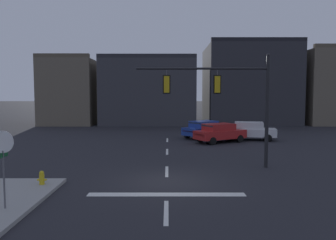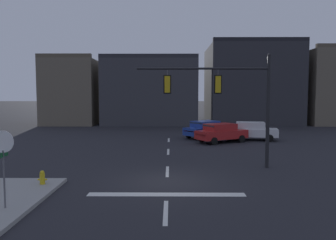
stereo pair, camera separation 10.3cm
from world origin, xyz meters
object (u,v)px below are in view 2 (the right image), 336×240
Objects in this scene: stop_sign at (3,151)px; fire_hydrant at (42,180)px; car_lot_nearside at (251,131)px; signal_mast_near_side at (228,94)px; car_lot_middle at (221,132)px; car_lot_farside at (206,129)px.

fire_hydrant is (0.11, 2.99, -1.82)m from stop_sign.
signal_mast_near_side is at bearing -110.11° from car_lot_nearside.
car_lot_middle is (1.12, 9.54, -3.25)m from signal_mast_near_side.
car_lot_farside is (0.15, 12.45, -3.25)m from signal_mast_near_side.
car_lot_farside is at bearing 108.42° from car_lot_middle.
car_lot_middle is (10.00, 16.56, -1.29)m from stop_sign.
car_lot_nearside is 4.14m from car_lot_farside.
stop_sign is 3.50m from fire_hydrant.
signal_mast_near_side is at bearing -90.68° from car_lot_farside.
car_lot_farside is at bearing 161.24° from car_lot_nearside.
car_lot_middle is 3.07m from car_lot_farside.
stop_sign is 19.38m from car_lot_middle.
stop_sign is 0.63× the size of car_lot_farside.
car_lot_middle is at bearing 58.87° from stop_sign.
car_lot_nearside is at bearing 54.47° from stop_sign.
car_lot_farside is (-0.97, 2.91, 0.00)m from car_lot_middle.
fire_hydrant is at bearing 87.92° from stop_sign.
signal_mast_near_side is at bearing -96.68° from car_lot_middle.
car_lot_nearside is at bearing 49.70° from fire_hydrant.
signal_mast_near_side is 10.14m from car_lot_middle.
stop_sign is 3.77× the size of fire_hydrant.
stop_sign is 22.32m from car_lot_nearside.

